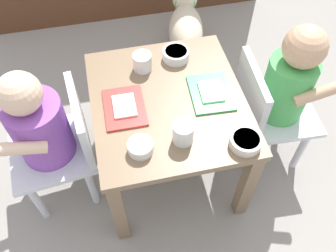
% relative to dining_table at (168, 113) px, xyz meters
% --- Properties ---
extents(ground_plane, '(7.00, 7.00, 0.00)m').
position_rel_dining_table_xyz_m(ground_plane, '(0.00, 0.00, -0.35)').
color(ground_plane, gray).
extents(dining_table, '(0.52, 0.58, 0.42)m').
position_rel_dining_table_xyz_m(dining_table, '(0.00, 0.00, 0.00)').
color(dining_table, '#7A6047').
rests_on(dining_table, ground).
extents(seated_child_left, '(0.31, 0.31, 0.64)m').
position_rel_dining_table_xyz_m(seated_child_left, '(-0.42, -0.01, 0.05)').
color(seated_child_left, silver).
rests_on(seated_child_left, ground).
extents(seated_child_right, '(0.30, 0.30, 0.66)m').
position_rel_dining_table_xyz_m(seated_child_right, '(0.42, -0.02, 0.06)').
color(seated_child_right, silver).
rests_on(seated_child_right, ground).
extents(dog, '(0.24, 0.46, 0.31)m').
position_rel_dining_table_xyz_m(dog, '(0.24, 0.66, -0.15)').
color(dog, beige).
rests_on(dog, ground).
extents(food_tray_left, '(0.14, 0.18, 0.02)m').
position_rel_dining_table_xyz_m(food_tray_left, '(-0.15, -0.01, 0.08)').
color(food_tray_left, red).
rests_on(food_tray_left, dining_table).
extents(food_tray_right, '(0.15, 0.19, 0.02)m').
position_rel_dining_table_xyz_m(food_tray_right, '(0.15, -0.01, 0.08)').
color(food_tray_right, green).
rests_on(food_tray_right, dining_table).
extents(water_cup_left, '(0.07, 0.07, 0.06)m').
position_rel_dining_table_xyz_m(water_cup_left, '(-0.06, 0.17, 0.10)').
color(water_cup_left, white).
rests_on(water_cup_left, dining_table).
extents(water_cup_right, '(0.07, 0.07, 0.07)m').
position_rel_dining_table_xyz_m(water_cup_right, '(0.01, -0.17, 0.11)').
color(water_cup_right, white).
rests_on(water_cup_right, dining_table).
extents(cereal_bowl_left_side, '(0.10, 0.10, 0.04)m').
position_rel_dining_table_xyz_m(cereal_bowl_left_side, '(0.07, 0.19, 0.09)').
color(cereal_bowl_left_side, white).
rests_on(cereal_bowl_left_side, dining_table).
extents(veggie_bowl_far, '(0.08, 0.08, 0.03)m').
position_rel_dining_table_xyz_m(veggie_bowl_far, '(-0.13, -0.18, 0.09)').
color(veggie_bowl_far, white).
rests_on(veggie_bowl_far, dining_table).
extents(cereal_bowl_right_side, '(0.10, 0.10, 0.03)m').
position_rel_dining_table_xyz_m(cereal_bowl_right_side, '(0.19, -0.23, 0.09)').
color(cereal_bowl_right_side, silver).
rests_on(cereal_bowl_right_side, dining_table).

